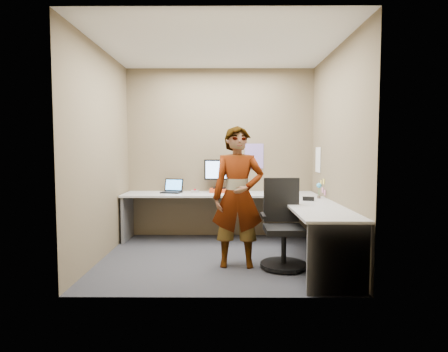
{
  "coord_description": "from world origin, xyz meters",
  "views": [
    {
      "loc": [
        0.1,
        -4.77,
        1.41
      ],
      "look_at": [
        0.07,
        0.25,
        1.05
      ],
      "focal_mm": 30.0,
      "sensor_mm": 36.0,
      "label": 1
    }
  ],
  "objects_px": {
    "monitor": "(219,171)",
    "desk": "(250,208)",
    "person": "(238,197)",
    "office_chair": "(283,231)"
  },
  "relations": [
    {
      "from": "monitor",
      "to": "desk",
      "type": "bearing_deg",
      "value": -56.89
    },
    {
      "from": "monitor",
      "to": "office_chair",
      "type": "distance_m",
      "value": 1.79
    },
    {
      "from": "desk",
      "to": "monitor",
      "type": "distance_m",
      "value": 0.98
    },
    {
      "from": "desk",
      "to": "office_chair",
      "type": "relative_size",
      "value": 2.86
    },
    {
      "from": "desk",
      "to": "person",
      "type": "distance_m",
      "value": 0.79
    },
    {
      "from": "person",
      "to": "office_chair",
      "type": "bearing_deg",
      "value": -1.34
    },
    {
      "from": "office_chair",
      "to": "monitor",
      "type": "bearing_deg",
      "value": 117.61
    },
    {
      "from": "monitor",
      "to": "person",
      "type": "bearing_deg",
      "value": -78.4
    },
    {
      "from": "desk",
      "to": "person",
      "type": "bearing_deg",
      "value": -105.38
    },
    {
      "from": "desk",
      "to": "office_chair",
      "type": "height_order",
      "value": "office_chair"
    }
  ]
}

